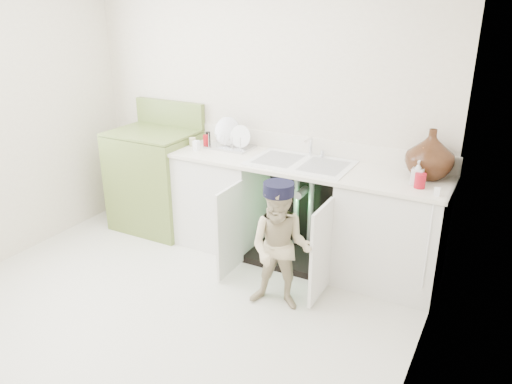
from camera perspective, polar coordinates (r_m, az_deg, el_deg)
ground at (r=3.91m, az=-10.26°, el=-13.14°), size 3.50×3.50×0.00m
room_shell at (r=3.37m, az=-11.64°, el=4.67°), size 6.00×5.50×1.26m
counter_run at (r=4.33m, az=5.60°, el=-1.98°), size 2.44×1.02×1.28m
avocado_stove at (r=5.07m, az=-11.31°, el=1.54°), size 0.80×0.65×1.24m
repair_worker at (r=3.66m, az=2.81°, el=-6.29°), size 0.53×0.63×0.99m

